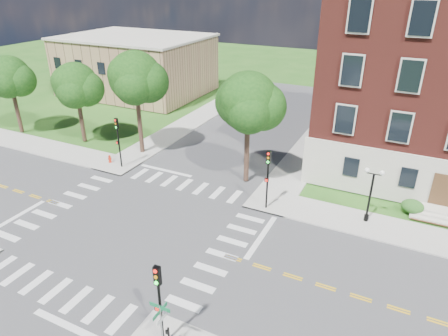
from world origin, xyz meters
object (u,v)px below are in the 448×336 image
at_px(traffic_signal_se, 159,297).
at_px(traffic_signal_ne, 268,172).
at_px(twin_lamp_west, 371,192).
at_px(traffic_signal_nw, 118,136).
at_px(push_button_post, 169,336).
at_px(fire_hydrant, 110,159).
at_px(street_sign_pole, 161,320).

xyz_separation_m(traffic_signal_se, traffic_signal_ne, (0.02, 14.22, 0.00)).
bearing_deg(twin_lamp_west, traffic_signal_nw, -178.39).
relative_size(push_button_post, fire_hydrant, 1.60).
xyz_separation_m(traffic_signal_nw, twin_lamp_west, (22.18, 0.62, -0.66)).
distance_m(traffic_signal_se, traffic_signal_nw, 21.21).
distance_m(traffic_signal_nw, fire_hydrant, 3.17).
bearing_deg(fire_hydrant, traffic_signal_nw, -9.32).
distance_m(traffic_signal_ne, street_sign_pole, 14.72).
bearing_deg(push_button_post, traffic_signal_ne, 91.29).
height_order(traffic_signal_nw, push_button_post, traffic_signal_nw).
bearing_deg(traffic_signal_se, traffic_signal_nw, 134.53).
height_order(traffic_signal_nw, twin_lamp_west, traffic_signal_nw).
height_order(traffic_signal_nw, fire_hydrant, traffic_signal_nw).
bearing_deg(fire_hydrant, traffic_signal_ne, -4.04).
height_order(street_sign_pole, fire_hydrant, street_sign_pole).
distance_m(traffic_signal_ne, fire_hydrant, 16.77).
xyz_separation_m(traffic_signal_se, traffic_signal_nw, (-14.88, 15.12, 0.00)).
height_order(traffic_signal_ne, traffic_signal_nw, same).
height_order(traffic_signal_nw, street_sign_pole, traffic_signal_nw).
relative_size(traffic_signal_nw, twin_lamp_west, 1.13).
relative_size(street_sign_pole, push_button_post, 2.58).
xyz_separation_m(traffic_signal_ne, traffic_signal_nw, (-14.90, 0.90, 0.00)).
xyz_separation_m(traffic_signal_ne, street_sign_pole, (0.34, -14.69, -0.88)).
bearing_deg(fire_hydrant, traffic_signal_se, -43.03).
bearing_deg(street_sign_pole, fire_hydrant, 136.73).
height_order(traffic_signal_se, fire_hydrant, traffic_signal_se).
bearing_deg(traffic_signal_nw, push_button_post, -44.81).
relative_size(traffic_signal_nw, push_button_post, 4.00).
height_order(traffic_signal_ne, fire_hydrant, traffic_signal_ne).
bearing_deg(twin_lamp_west, traffic_signal_ne, -168.15).
bearing_deg(traffic_signal_ne, street_sign_pole, -88.67).
distance_m(traffic_signal_ne, twin_lamp_west, 7.47).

